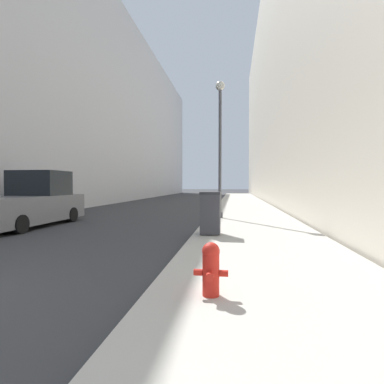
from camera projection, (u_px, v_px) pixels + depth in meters
sidewalk_right at (245, 208)px, 20.41m from camera, size 3.94×60.00×0.13m
building_left_glass at (74, 111)px, 30.46m from camera, size 12.00×60.00×18.33m
building_right_stone at (333, 81)px, 26.93m from camera, size 12.00×60.00×21.99m
fire_hydrant at (211, 268)px, 4.08m from camera, size 0.47×0.36×0.73m
trash_bin at (210, 213)px, 9.08m from camera, size 0.61×0.60×1.30m
lamppost at (220, 133)px, 13.57m from camera, size 0.43×0.43×6.19m
pickup_truck at (29, 203)px, 11.90m from camera, size 2.26×5.19×2.22m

